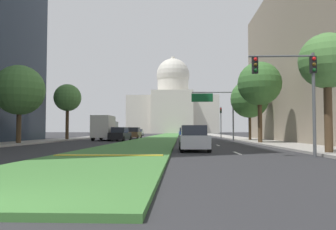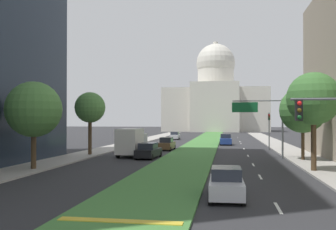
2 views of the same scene
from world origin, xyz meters
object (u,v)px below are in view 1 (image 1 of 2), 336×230
Objects in this scene: traffic_light_near_right at (296,81)px; street_tree_left_far at (68,98)px; box_truck_delivery at (105,128)px; overhead_guide_sign at (217,105)px; street_tree_right_near at (327,62)px; sedan_very_far at (139,133)px; street_tree_left_mid at (20,90)px; capitol_building at (173,106)px; street_tree_right_mid at (259,84)px; sedan_lead_stopped at (194,139)px; sedan_far_horizon at (184,133)px; sedan_distant at (134,133)px; sedan_midblock at (120,134)px; street_tree_right_far at (250,99)px; traffic_light_far_right at (221,118)px.

street_tree_left_far is at bearing 128.25° from traffic_light_near_right.
box_truck_delivery is at bearing 120.82° from traffic_light_near_right.
overhead_guide_sign reaches higher than box_truck_delivery.
street_tree_left_far is (-23.02, 24.96, 0.59)m from street_tree_right_near.
sedan_very_far is 37.58m from box_truck_delivery.
street_tree_left_mid is at bearing -111.25° from box_truck_delivery.
street_tree_right_mid is at bearing -84.15° from capitol_building.
street_tree_left_far is 27.33m from sedan_lead_stopped.
street_tree_left_far is 27.22m from sedan_far_horizon.
street_tree_left_mid is at bearing -95.48° from sedan_very_far.
street_tree_left_mid is 24.04m from sedan_distant.
overhead_guide_sign is 22.44m from sedan_far_horizon.
capitol_building is 100.56m from sedan_midblock.
capitol_building is at bearing 94.21° from traffic_light_near_right.
capitol_building is 5.88× the size of box_truck_delivery.
street_tree_right_far is 1.62× the size of sedan_far_horizon.
sedan_very_far is (-15.01, 37.62, -3.87)m from overhead_guide_sign.
sedan_midblock is 1.06× the size of sedan_distant.
street_tree_right_far is 1.58× the size of sedan_midblock.
box_truck_delivery is at bearing 116.56° from sedan_lead_stopped.
capitol_building is 100.94m from street_tree_right_far.
street_tree_left_mid is 14.36m from box_truck_delivery.
capitol_building is at bearing 83.97° from street_tree_left_mid.
overhead_guide_sign is at bearing 105.72° from street_tree_right_mid.
traffic_light_near_right is at bearing -59.18° from box_truck_delivery.
sedan_very_far is at bearing 122.75° from traffic_light_far_right.
street_tree_right_far is at bearing -71.60° from sedan_far_horizon.
street_tree_right_near is 33.96m from street_tree_left_far.
street_tree_right_mid is at bearing 5.98° from street_tree_left_mid.
traffic_light_far_right reaches higher than sedan_lead_stopped.
sedan_very_far is at bearing 93.78° from sedan_midblock.
sedan_lead_stopped is at bearing -89.69° from sedan_far_horizon.
traffic_light_near_right reaches higher than sedan_far_horizon.
traffic_light_near_right is at bearing -85.79° from capitol_building.
sedan_very_far is (-10.85, 15.89, -0.08)m from sedan_far_horizon.
sedan_far_horizon is 19.24m from sedan_very_far.
sedan_midblock reaches higher than sedan_lead_stopped.
street_tree_right_mid is 1.26× the size of box_truck_delivery.
sedan_midblock is at bearing 150.73° from street_tree_right_mid.
street_tree_left_mid is at bearing -174.02° from street_tree_right_mid.
street_tree_right_far is (11.90, -100.03, -6.45)m from capitol_building.
street_tree_right_mid reaches higher than sedan_lead_stopped.
street_tree_left_far is at bearing -179.95° from overhead_guide_sign.
street_tree_right_mid reaches higher than sedan_very_far.
overhead_guide_sign is at bearing 150.83° from street_tree_right_far.
street_tree_left_far is at bearing -97.30° from sedan_very_far.
street_tree_left_mid is (-20.87, 13.50, 1.28)m from traffic_light_near_right.
street_tree_left_far is 38.25m from sedan_very_far.
sedan_very_far is at bearing 95.67° from sedan_distant.
street_tree_left_mid is 1.74× the size of sedan_lead_stopped.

